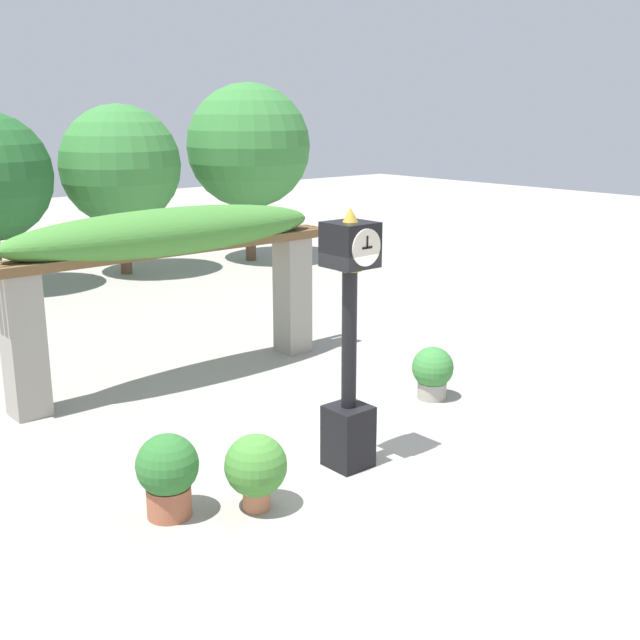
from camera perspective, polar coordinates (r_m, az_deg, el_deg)
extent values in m
plane|color=gray|center=(9.40, 2.92, -10.44)|extent=(60.00, 60.00, 0.00)
cube|color=black|center=(9.30, 2.02, -8.25)|extent=(0.46, 0.46, 0.73)
cylinder|color=black|center=(8.91, 2.09, -1.43)|extent=(0.17, 0.17, 1.58)
cylinder|color=gold|center=(8.72, 2.14, 3.67)|extent=(0.27, 0.27, 0.04)
cube|color=black|center=(8.67, 2.16, 5.38)|extent=(0.49, 0.49, 0.49)
cylinder|color=beige|center=(8.49, 3.32, 5.16)|extent=(0.40, 0.02, 0.40)
cylinder|color=beige|center=(8.86, 1.04, 5.59)|extent=(0.40, 0.02, 0.40)
cube|color=black|center=(8.48, 3.39, 5.15)|extent=(0.14, 0.01, 0.02)
cube|color=black|center=(8.47, 3.39, 5.55)|extent=(0.02, 0.01, 0.13)
cone|color=gold|center=(8.62, 2.18, 7.50)|extent=(0.17, 0.17, 0.16)
cube|color=gray|center=(11.26, -20.32, -1.72)|extent=(0.47, 0.47, 1.95)
cube|color=gray|center=(13.42, -1.97, 1.79)|extent=(0.47, 0.47, 1.95)
cube|color=brown|center=(11.76, -9.99, 4.88)|extent=(5.61, 0.12, 0.13)
cube|color=brown|center=(11.90, -10.38, 4.98)|extent=(5.61, 0.12, 0.13)
cube|color=brown|center=(12.03, -10.76, 5.07)|extent=(5.61, 0.12, 0.13)
cube|color=brown|center=(12.17, -11.13, 5.16)|extent=(5.61, 0.12, 0.13)
ellipsoid|color=#427F33|center=(11.93, -10.62, 6.16)|extent=(5.04, 1.07, 0.70)
cylinder|color=gray|center=(11.55, 7.96, -4.97)|extent=(0.41, 0.41, 0.24)
sphere|color=#387A38|center=(11.44, 8.02, -3.36)|extent=(0.59, 0.59, 0.59)
cylinder|color=#9E563D|center=(8.45, -10.68, -12.54)|extent=(0.45, 0.45, 0.32)
sphere|color=#2D6B2D|center=(8.28, -10.81, -10.09)|extent=(0.64, 0.64, 0.64)
cylinder|color=#B26B4C|center=(8.48, -4.54, -12.50)|extent=(0.28, 0.28, 0.24)
sphere|color=#427F33|center=(8.32, -4.59, -10.27)|extent=(0.65, 0.65, 0.65)
cylinder|color=brown|center=(20.49, -13.71, 5.49)|extent=(0.28, 0.28, 1.64)
sphere|color=#387A38|center=(20.28, -14.03, 10.62)|extent=(2.91, 2.91, 2.91)
cylinder|color=brown|center=(21.76, -4.98, 6.74)|extent=(0.28, 0.28, 1.90)
sphere|color=#387A38|center=(21.56, -5.10, 12.23)|extent=(3.24, 3.24, 3.24)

